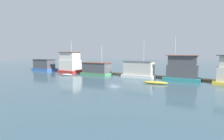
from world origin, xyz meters
TOP-DOWN VIEW (x-y plane):
  - ground_plane at (0.00, 0.00)m, footprint 200.00×200.00m
  - dock_walkway at (0.00, 2.72)m, footprint 59.60×1.60m
  - houseboat_blue at (-23.77, -0.02)m, footprint 6.78×3.52m
  - houseboat_red at (-13.16, -0.28)m, footprint 5.34×4.02m
  - houseboat_green at (-4.46, -0.52)m, footprint 6.97×3.76m
  - houseboat_white at (5.70, 0.52)m, footprint 6.75×3.57m
  - houseboat_teal at (14.30, 0.46)m, footprint 6.42×3.27m
  - dinghy_white at (-9.59, -5.05)m, footprint 2.94×1.60m
  - dinghy_yellow at (11.02, -5.34)m, footprint 4.22×1.81m
  - mooring_post_centre at (-15.39, 1.67)m, footprint 0.31×0.31m

SIDE VIEW (x-z plane):
  - ground_plane at x=0.00m, z-range 0.00..0.00m
  - dock_walkway at x=0.00m, z-range 0.00..0.30m
  - dinghy_white at x=-9.59m, z-range 0.00..0.40m
  - dinghy_yellow at x=11.02m, z-range 0.00..0.46m
  - mooring_post_centre at x=-15.39m, z-range 0.00..1.43m
  - houseboat_green at x=-4.46m, z-range -1.89..4.72m
  - houseboat_blue at x=-23.77m, z-range -0.07..3.19m
  - houseboat_white at x=5.70m, z-range -2.27..5.63m
  - houseboat_teal at x=14.30m, z-range -2.15..6.29m
  - houseboat_red at x=-13.16m, z-range -1.60..6.64m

